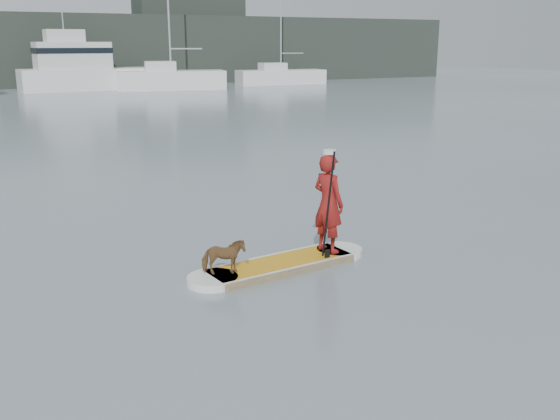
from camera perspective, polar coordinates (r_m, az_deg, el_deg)
name	(u,v)px	position (r m, az deg, el deg)	size (l,w,h in m)	color
ground	(216,411)	(6.68, -5.86, -17.79)	(140.00, 140.00, 0.00)	slate
paddleboard	(280,265)	(10.34, 0.00, -5.04)	(3.28, 1.10, 0.12)	orange
paddler	(328,203)	(10.62, 4.44, 0.61)	(0.62, 0.41, 1.70)	maroon
white_cap	(329,152)	(10.43, 4.54, 5.32)	(0.22, 0.22, 0.07)	silver
dog	(223,257)	(9.72, -5.19, -4.29)	(0.30, 0.67, 0.56)	brown
paddle	(328,219)	(10.33, 4.41, -0.81)	(0.10, 0.30, 2.00)	black
sailboat_e	(170,78)	(51.29, -9.98, 11.77)	(8.79, 4.39, 12.20)	silver
sailboat_f	(280,75)	(57.09, 0.02, 12.23)	(8.10, 2.98, 11.88)	silver
motor_yacht_a	(81,68)	(52.33, -17.75, 12.27)	(10.28, 3.75, 6.07)	silver
shore_building_east	(190,39)	(62.54, -8.24, 15.25)	(10.00, 4.00, 8.00)	#202923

